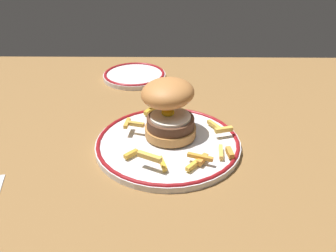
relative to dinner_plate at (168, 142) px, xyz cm
name	(u,v)px	position (x,y,z in cm)	size (l,w,h in cm)	color
ground_plane	(177,155)	(1.76, -0.27, -2.84)	(116.15, 104.97, 4.00)	olive
dinner_plate	(168,142)	(0.00, 0.00, 0.00)	(28.48, 28.48, 1.60)	silver
burger	(169,107)	(0.12, 2.91, 6.43)	(13.38, 13.54, 11.21)	#BA7C3D
fries_pile	(177,136)	(1.67, -0.32, 1.80)	(21.75, 24.39, 2.91)	gold
side_plate	(134,75)	(-9.78, 34.82, 0.00)	(17.36, 17.36, 1.60)	white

